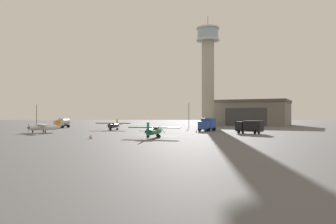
% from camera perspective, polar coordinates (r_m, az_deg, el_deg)
% --- Properties ---
extents(ground_plane, '(400.00, 400.00, 0.00)m').
position_cam_1_polar(ground_plane, '(63.12, -0.07, -4.23)').
color(ground_plane, '#545456').
extents(control_tower, '(8.21, 8.21, 39.60)m').
position_cam_1_polar(control_tower, '(121.52, 6.87, 7.55)').
color(control_tower, '#B2AD9E').
rests_on(control_tower, ground_plane).
extents(hangar, '(35.33, 32.72, 9.84)m').
position_cam_1_polar(hangar, '(135.94, 14.18, -0.11)').
color(hangar, '#6B665B').
rests_on(hangar, ground_plane).
extents(airplane_black, '(9.53, 7.45, 2.80)m').
position_cam_1_polar(airplane_black, '(91.22, -9.34, -2.24)').
color(airplane_black, black).
rests_on(airplane_black, ground_plane).
extents(airplane_white, '(7.23, 8.98, 2.85)m').
position_cam_1_polar(airplane_white, '(81.79, -20.55, -2.41)').
color(airplane_white, white).
rests_on(airplane_white, ground_plane).
extents(airplane_green, '(9.54, 7.48, 2.83)m').
position_cam_1_polar(airplane_green, '(59.52, -2.48, -3.19)').
color(airplane_green, '#287A42').
rests_on(airplane_green, ground_plane).
extents(truck_box_blue, '(5.13, 6.54, 3.23)m').
position_cam_1_polar(truck_box_blue, '(84.59, 6.77, -2.08)').
color(truck_box_blue, '#38383D').
rests_on(truck_box_blue, ground_plane).
extents(truck_fuel_tanker_silver, '(3.89, 6.74, 3.04)m').
position_cam_1_polar(truck_fuel_tanker_silver, '(108.81, -17.68, -1.75)').
color(truck_fuel_tanker_silver, '#38383D').
rests_on(truck_fuel_tanker_silver, ground_plane).
extents(truck_box_black, '(5.95, 5.35, 2.85)m').
position_cam_1_polar(truck_box_black, '(74.26, 13.86, -2.40)').
color(truck_box_black, '#38383D').
rests_on(truck_box_black, ground_plane).
extents(light_post_west, '(0.44, 0.44, 7.66)m').
position_cam_1_polar(light_post_west, '(116.26, -21.64, -0.19)').
color(light_post_west, '#38383D').
rests_on(light_post_west, ground_plane).
extents(light_post_east, '(0.44, 0.44, 8.33)m').
position_cam_1_polar(light_post_east, '(113.32, 3.61, -0.03)').
color(light_post_east, '#38383D').
rests_on(light_post_east, ground_plane).
extents(traffic_cone_near_left, '(0.36, 0.36, 0.71)m').
position_cam_1_polar(traffic_cone_near_left, '(58.43, -13.07, -4.18)').
color(traffic_cone_near_left, black).
rests_on(traffic_cone_near_left, ground_plane).
extents(traffic_cone_near_right, '(0.36, 0.36, 0.68)m').
position_cam_1_polar(traffic_cone_near_right, '(78.05, 4.89, -3.26)').
color(traffic_cone_near_right, black).
rests_on(traffic_cone_near_right, ground_plane).
extents(traffic_cone_mid_apron, '(0.36, 0.36, 0.64)m').
position_cam_1_polar(traffic_cone_mid_apron, '(60.81, -13.24, -4.07)').
color(traffic_cone_mid_apron, black).
rests_on(traffic_cone_mid_apron, ground_plane).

